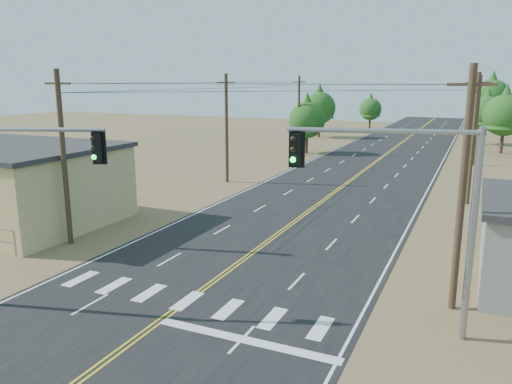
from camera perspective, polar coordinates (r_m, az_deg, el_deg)
The scene contains 15 objects.
road at distance 41.64m, azimuth 8.33°, elevation -0.50°, with size 15.00×200.00×0.02m, color black.
utility_pole_left_near at distance 30.36m, azimuth -21.12°, elevation 3.75°, with size 1.80×0.30×10.00m.
utility_pole_left_mid at distance 46.53m, azimuth -3.38°, elevation 7.36°, with size 1.80×0.30×10.00m.
utility_pole_left_far at distance 64.87m, azimuth 4.90°, elevation 8.80°, with size 1.80×0.30×10.00m.
utility_pole_right_near at distance 21.50m, azimuth 22.52°, elevation 0.30°, with size 1.80×0.30×10.00m.
utility_pole_right_mid at distance 41.30m, azimuth 23.57°, elevation 5.67°, with size 1.80×0.30×10.00m.
utility_pole_right_far at distance 61.23m, azimuth 23.94°, elevation 7.56°, with size 1.80×0.30×10.00m.
signal_mast_left at distance 22.57m, azimuth -26.70°, elevation 0.59°, with size 5.73×2.34×7.68m.
signal_mast_right at distance 18.57m, azimuth 17.96°, elevation -0.52°, with size 6.56×1.94×7.85m.
tree_left_near at distance 66.05m, azimuth 5.86°, elevation 8.63°, with size 4.77×4.77×7.95m.
tree_left_mid at distance 85.25m, azimuth 7.27°, elevation 9.89°, with size 5.38×5.38×8.96m.
tree_left_far at distance 101.21m, azimuth 12.95°, elevation 9.45°, with size 4.28×4.28×7.14m.
tree_right_near at distance 73.23m, azimuth 26.58°, elevation 8.28°, with size 5.41×5.41×9.02m.
tree_right_mid at distance 82.24m, azimuth 24.88°, elevation 8.54°, with size 5.09×5.09×8.49m.
tree_right_far at distance 109.17m, azimuth 25.34°, elevation 10.15°, with size 6.83×6.83×11.39m.
Camera 1 is at (10.94, -9.08, 9.33)m, focal length 35.00 mm.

